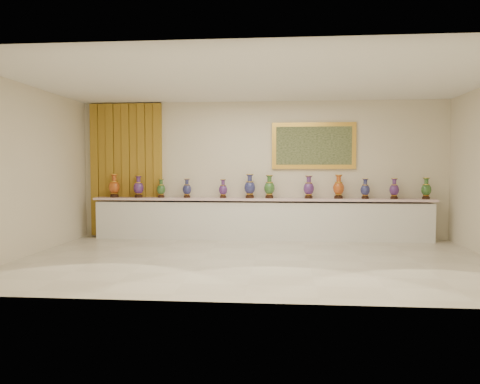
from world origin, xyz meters
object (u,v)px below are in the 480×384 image
at_px(counter, 261,219).
at_px(vase_1, 139,188).
at_px(vase_0, 114,187).
at_px(vase_2, 161,189).

height_order(counter, vase_1, vase_1).
distance_m(vase_0, vase_1, 0.55).
height_order(vase_0, vase_2, vase_0).
height_order(vase_0, vase_1, vase_0).
distance_m(counter, vase_2, 2.28).
relative_size(vase_0, vase_2, 1.26).
bearing_deg(vase_1, vase_0, -179.74).
height_order(counter, vase_2, vase_2).
bearing_deg(vase_1, vase_2, 0.80).
xyz_separation_m(counter, vase_2, (-2.19, -0.03, 0.65)).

